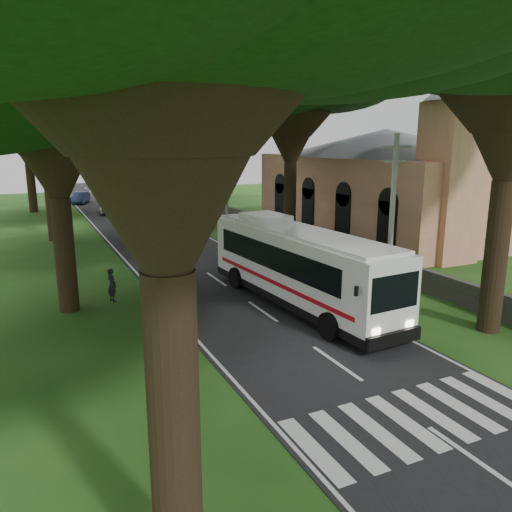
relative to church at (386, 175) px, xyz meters
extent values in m
plane|color=#1C4915|center=(-17.86, -21.55, -4.91)|extent=(140.00, 140.00, 0.00)
cube|color=black|center=(-17.86, 3.45, -4.90)|extent=(8.00, 120.00, 0.04)
cube|color=silver|center=(-17.86, -23.55, -4.91)|extent=(8.00, 3.00, 0.01)
cube|color=#383533|center=(-8.86, 2.45, -4.31)|extent=(0.35, 50.00, 1.20)
cube|color=tan|center=(0.14, 0.45, -1.71)|extent=(12.00, 22.00, 6.40)
pyramid|color=#595960|center=(0.14, 0.45, 3.69)|extent=(14.00, 24.00, 2.20)
cube|color=tan|center=(-2.86, -9.55, 0.09)|extent=(3.00, 3.00, 10.00)
cone|color=#595960|center=(-2.86, -9.55, 5.89)|extent=(4.00, 4.00, 1.60)
cylinder|color=gray|center=(-12.36, -15.55, -0.91)|extent=(0.24, 0.24, 8.00)
cube|color=gray|center=(-12.36, -15.55, 2.49)|extent=(1.60, 0.10, 0.10)
cube|color=gray|center=(-12.36, -15.55, 1.89)|extent=(1.20, 0.10, 0.10)
cylinder|color=gray|center=(-12.36, 4.45, -0.91)|extent=(0.24, 0.24, 8.00)
cube|color=gray|center=(-12.36, 4.45, 2.49)|extent=(1.60, 0.10, 0.10)
cube|color=gray|center=(-12.36, 4.45, 1.89)|extent=(1.20, 0.10, 0.10)
cylinder|color=gray|center=(-12.36, 24.45, -0.91)|extent=(0.24, 0.24, 8.00)
cube|color=gray|center=(-12.36, 24.45, 2.49)|extent=(1.60, 0.10, 0.10)
cube|color=gray|center=(-12.36, 24.45, 1.89)|extent=(1.20, 0.10, 0.10)
cylinder|color=black|center=(-25.36, -25.55, -2.07)|extent=(0.90, 0.90, 5.68)
cone|color=black|center=(-25.36, -25.55, 2.67)|extent=(3.20, 3.20, 3.80)
cylinder|color=black|center=(-25.86, -9.55, -2.30)|extent=(0.90, 0.90, 5.22)
cone|color=black|center=(-25.86, -9.55, 2.21)|extent=(3.20, 3.20, 3.80)
ellipsoid|color=black|center=(-25.86, -9.55, 5.70)|extent=(15.81, 15.81, 6.64)
cylinder|color=black|center=(-25.36, 8.45, -1.99)|extent=(0.90, 0.90, 5.83)
cone|color=black|center=(-25.36, 8.45, 2.82)|extent=(3.20, 3.20, 3.80)
ellipsoid|color=black|center=(-25.36, 8.45, 7.04)|extent=(15.82, 15.82, 6.65)
cylinder|color=black|center=(-26.36, 26.45, -2.29)|extent=(0.90, 0.90, 5.23)
cone|color=black|center=(-26.36, 26.45, 2.23)|extent=(3.20, 3.20, 3.80)
ellipsoid|color=black|center=(-26.36, 26.45, 5.72)|extent=(13.75, 13.75, 5.78)
cylinder|color=black|center=(-10.36, -19.55, -1.83)|extent=(0.90, 0.90, 6.16)
cone|color=black|center=(-10.36, -19.55, 3.15)|extent=(3.20, 3.20, 3.80)
cylinder|color=black|center=(-9.86, -1.55, -1.84)|extent=(0.90, 0.90, 6.14)
cone|color=black|center=(-9.86, -1.55, 3.13)|extent=(3.20, 3.20, 3.80)
ellipsoid|color=black|center=(-9.86, -1.55, 7.74)|extent=(15.58, 15.58, 6.55)
cylinder|color=black|center=(-10.36, 16.45, -2.09)|extent=(0.90, 0.90, 5.64)
cone|color=black|center=(-10.36, 16.45, 2.63)|extent=(3.20, 3.20, 3.80)
ellipsoid|color=black|center=(-10.36, 16.45, 6.63)|extent=(14.52, 14.52, 6.10)
cylinder|color=black|center=(-9.36, 34.45, -1.66)|extent=(0.90, 0.90, 6.50)
cone|color=black|center=(-9.36, 34.45, 3.49)|extent=(3.20, 3.20, 3.80)
ellipsoid|color=black|center=(-9.36, 34.45, 8.54)|extent=(16.36, 16.36, 6.87)
cube|color=white|center=(-15.91, -13.41, -2.92)|extent=(3.48, 12.58, 3.05)
cube|color=black|center=(-15.93, -13.10, -2.48)|extent=(3.37, 10.31, 1.14)
cube|color=black|center=(-15.91, -13.41, -4.39)|extent=(3.52, 12.62, 0.36)
cube|color=red|center=(-15.91, -13.41, -3.61)|extent=(3.44, 11.34, 0.19)
cube|color=white|center=(-15.91, -13.41, -1.33)|extent=(3.23, 11.94, 0.19)
cylinder|color=black|center=(-16.90, -17.63, -4.34)|extent=(0.44, 1.16, 1.14)
cylinder|color=black|center=(-14.32, -17.45, -4.34)|extent=(0.44, 1.16, 1.14)
cylinder|color=black|center=(-17.48, -9.58, -4.34)|extent=(0.44, 1.16, 1.14)
cylinder|color=black|center=(-14.90, -9.39, -4.34)|extent=(0.44, 1.16, 1.14)
imported|color=#A6A7AB|center=(-19.42, 21.57, -4.27)|extent=(1.69, 3.66, 1.21)
imported|color=navy|center=(-20.86, 32.10, -4.19)|extent=(2.80, 4.43, 1.38)
imported|color=#913715|center=(-16.85, 39.37, -4.28)|extent=(1.84, 4.20, 1.20)
imported|color=black|center=(-23.82, -9.00, -4.09)|extent=(0.57, 0.70, 1.64)
camera|label=1|loc=(-27.34, -33.09, 2.80)|focal=35.00mm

